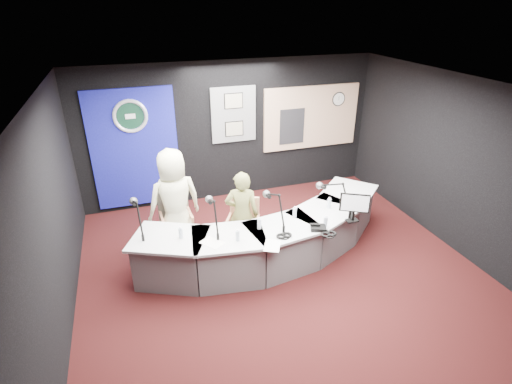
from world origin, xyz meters
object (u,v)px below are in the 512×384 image
object	(u,v)px
broadcast_desk	(270,238)
person_woman	(242,215)
armchair_left	(177,221)
armchair_right	(242,226)
person_man	(175,202)

from	to	relation	value
broadcast_desk	person_woman	size ratio (longest dim) A/B	3.04
armchair_left	armchair_right	size ratio (longest dim) A/B	0.97
broadcast_desk	armchair_right	size ratio (longest dim) A/B	4.24
broadcast_desk	person_woman	bearing A→B (deg)	149.03
armchair_left	person_woman	size ratio (longest dim) A/B	0.70
person_man	armchair_left	bearing A→B (deg)	180.00
armchair_left	person_woman	world-z (taller)	person_woman
person_woman	armchair_right	bearing A→B (deg)	110.84
broadcast_desk	person_man	xyz separation A→B (m)	(-1.37, 0.75, 0.51)
broadcast_desk	person_woman	distance (m)	0.58
person_woman	armchair_left	bearing A→B (deg)	-6.95
person_man	person_woman	xyz separation A→B (m)	(0.98, -0.52, -0.14)
broadcast_desk	armchair_right	world-z (taller)	armchair_right
person_man	person_woman	size ratio (longest dim) A/B	1.19
armchair_right	armchair_left	bearing A→B (deg)	-179.99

